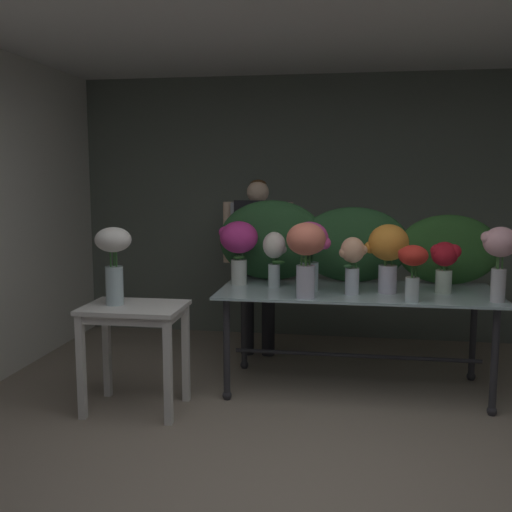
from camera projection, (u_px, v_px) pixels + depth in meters
The scene contains 17 objects.
ground_plane at pixel (317, 392), 4.54m from camera, with size 7.42×7.42×0.00m, color gray.
wall_back at pixel (328, 208), 6.01m from camera, with size 5.17×0.12×2.63m, color slate.
ceiling_slab at pixel (322, 25), 4.18m from camera, with size 5.29×3.49×0.12m, color silver.
display_table_glass at pixel (356, 304), 4.50m from camera, with size 2.07×0.93×0.79m.
side_table_white at pixel (134, 322), 4.11m from camera, with size 0.69×0.51×0.75m.
florist at pixel (258, 248), 5.36m from camera, with size 0.64×0.24×1.61m.
foliage_backdrop at pixel (347, 244), 4.80m from camera, with size 2.24×0.27×0.66m.
vase_peach_snapdragons at pixel (352, 260), 4.28m from camera, with size 0.20×0.17×0.42m.
vase_fuchsia_dahlias at pixel (310, 247), 4.42m from camera, with size 0.30×0.28×0.52m.
vase_crimson_freesia at pixel (445, 262), 4.34m from camera, with size 0.22×0.19×0.38m.
vase_scarlet_roses at pixel (413, 265), 4.03m from camera, with size 0.20×0.20×0.39m.
vase_sunset_tulips at pixel (388, 250), 4.33m from camera, with size 0.34×0.29×0.51m.
vase_blush_peonies at pixel (499, 252), 4.01m from camera, with size 0.25×0.23×0.52m.
vase_magenta_stock at pixel (239, 243), 4.67m from camera, with size 0.31×0.30×0.50m.
vase_coral_hydrangea at pixel (306, 250), 4.14m from camera, with size 0.27×0.27×0.53m.
vase_ivory_ranunculus at pixel (274, 253), 4.57m from camera, with size 0.18×0.18×0.43m.
vase_white_roses_tall at pixel (114, 256), 4.08m from camera, with size 0.25×0.25×0.54m.
Camera 1 is at (0.23, -2.69, 1.63)m, focal length 41.63 mm.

